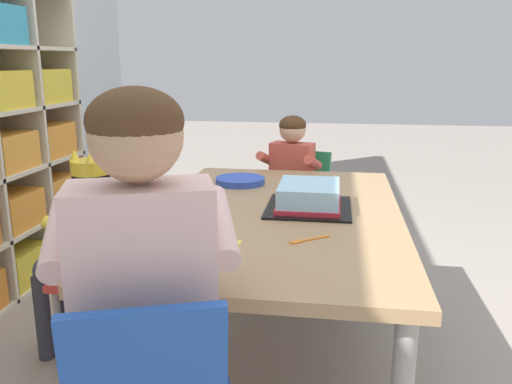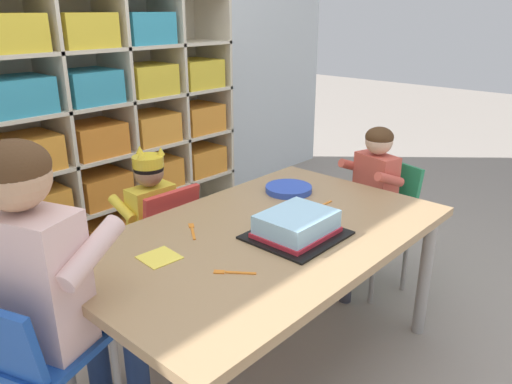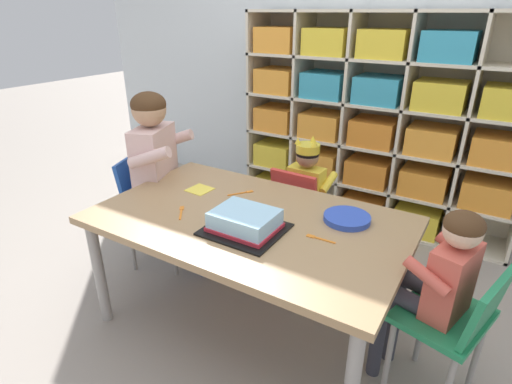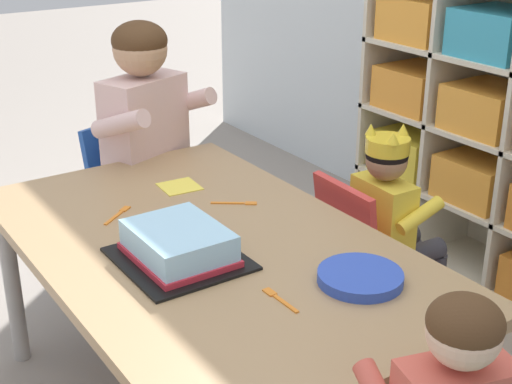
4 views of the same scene
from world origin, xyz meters
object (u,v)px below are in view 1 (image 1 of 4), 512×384
Objects in this scene: classroom_chair_guest_side at (294,198)px; fork_beside_plate_stack at (207,222)px; fork_near_cake_tray at (288,187)px; fork_scattered_mid_table at (307,240)px; activity_table at (276,227)px; adult_helper_seated at (144,268)px; classroom_chair_blue at (115,266)px; paper_plate_stack at (240,181)px; guest_at_table_side at (288,177)px; birthday_cake_on_tray at (309,198)px; child_with_crown at (85,232)px.

fork_beside_plate_stack is at bearing -85.05° from classroom_chair_guest_side.
fork_scattered_mid_table is at bearing -170.63° from fork_near_cake_tray.
activity_table is 11.56× the size of fork_beside_plate_stack.
adult_helper_seated is at bearing -166.12° from fork_scattered_mid_table.
paper_plate_stack is (0.42, -0.40, 0.25)m from classroom_chair_blue.
guest_at_table_side is at bearing 4.68° from fork_near_cake_tray.
adult_helper_seated reaches higher than classroom_chair_blue.
fork_near_cake_tray is at bearing 63.12° from fork_scattered_mid_table.
classroom_chair_guest_side is 1.22m from fork_scattered_mid_table.
guest_at_table_side is (0.83, -0.57, 0.18)m from classroom_chair_blue.
paper_plate_stack is at bearing -96.58° from guest_at_table_side.
adult_helper_seated is at bearing 163.20° from activity_table.
guest_at_table_side reaches higher than classroom_chair_guest_side.
adult_helper_seated is 0.83m from birthday_cake_on_tray.
guest_at_table_side is 2.62× the size of birthday_cake_on_tray.
classroom_chair_guest_side is 0.16m from guest_at_table_side.
paper_plate_stack is at bearing 26.68° from activity_table.
child_with_crown is (0.00, 0.11, 0.13)m from classroom_chair_blue.
adult_helper_seated is at bearing 31.42° from classroom_chair_blue.
adult_helper_seated is 8.76× the size of fork_beside_plate_stack.
classroom_chair_blue is 0.76m from fork_near_cake_tray.
guest_at_table_side is (0.83, -0.68, 0.05)m from child_with_crown.
fork_near_cake_tray is at bearing 18.34° from birthday_cake_on_tray.
birthday_cake_on_tray is 1.56× the size of paper_plate_stack.
classroom_chair_blue is 0.76× the size of guest_at_table_side.
paper_plate_stack reaches higher than fork_beside_plate_stack.
guest_at_table_side is (0.81, 0.03, 0.00)m from activity_table.
fork_near_cake_tray is at bearing 103.04° from fork_beside_plate_stack.
fork_scattered_mid_table is (-0.28, -0.84, 0.11)m from child_with_crown.
paper_plate_stack is at bearing 41.98° from birthday_cake_on_tray.
classroom_chair_blue is at bearing 120.86° from fork_near_cake_tray.
paper_plate_stack is at bearing -110.41° from adult_helper_seated.
fork_near_cake_tray is (1.06, -0.23, -0.06)m from adult_helper_seated.
adult_helper_seated reaches higher than child_with_crown.
classroom_chair_blue reaches higher than fork_beside_plate_stack.
guest_at_table_side is at bearing 61.19° from fork_scattered_mid_table.
classroom_chair_blue is at bearing -107.19° from classroom_chair_guest_side.
adult_helper_seated reaches higher than activity_table.
activity_table is 0.63m from classroom_chair_blue.
classroom_chair_guest_side reaches higher than fork_beside_plate_stack.
paper_plate_stack is (-0.41, 0.17, 0.07)m from guest_at_table_side.
child_with_crown is at bearing -89.79° from classroom_chair_blue.
classroom_chair_blue is 0.77m from birthday_cake_on_tray.
activity_table is 1.32× the size of adult_helper_seated.
paper_plate_stack is (1.11, -0.02, -0.05)m from adult_helper_seated.
fork_beside_plate_stack is (-0.57, 0.01, -0.01)m from paper_plate_stack.
guest_at_table_side reaches higher than child_with_crown.
guest_at_table_side reaches higher than fork_near_cake_tray.
child_with_crown is at bearing -113.79° from guest_at_table_side.
activity_table is 12.13× the size of fork_scattered_mid_table.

